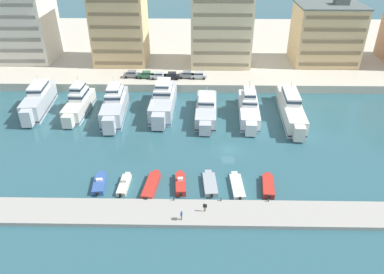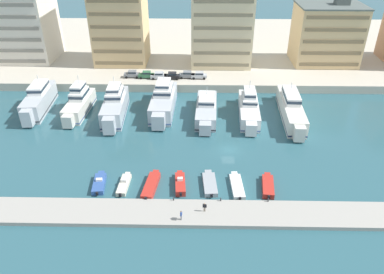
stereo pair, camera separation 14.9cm
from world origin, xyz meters
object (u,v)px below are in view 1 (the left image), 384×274
at_px(pedestrian_near_edge, 205,206).
at_px(motorboat_red_mid_left, 151,185).
at_px(motorboat_red_center_left, 180,184).
at_px(car_black_center_left, 172,75).
at_px(yacht_silver_far_left, 39,100).
at_px(motorboat_white_center_right, 237,186).
at_px(yacht_silver_center_left, 163,101).
at_px(car_green_left, 146,75).
at_px(yacht_silver_mid_left, 115,106).
at_px(car_silver_center_right, 199,75).
at_px(motorboat_cream_left, 124,184).
at_px(car_silver_mid_left, 158,75).
at_px(motorboat_red_mid_right, 268,186).
at_px(yacht_silver_center, 206,109).
at_px(motorboat_blue_far_left, 100,183).
at_px(yacht_ivory_mid_right, 291,108).
at_px(yacht_white_center_right, 249,108).
at_px(motorboat_grey_center, 210,184).
at_px(car_grey_center, 187,74).
at_px(pedestrian_mid_deck, 181,214).
at_px(car_grey_far_left, 132,74).
at_px(yacht_ivory_left, 79,103).

bearing_deg(pedestrian_near_edge, motorboat_red_mid_left, 144.60).
bearing_deg(motorboat_red_center_left, car_black_center_left, 95.55).
distance_m(yacht_silver_far_left, motorboat_white_center_right, 51.59).
height_order(yacht_silver_center_left, motorboat_red_mid_left, yacht_silver_center_left).
bearing_deg(car_green_left, yacht_silver_mid_left, -105.66).
relative_size(yacht_silver_far_left, yacht_silver_mid_left, 1.00).
relative_size(motorboat_red_mid_left, car_silver_center_right, 1.87).
xyz_separation_m(motorboat_cream_left, car_silver_mid_left, (1.79, 42.45, 2.68)).
height_order(motorboat_red_mid_right, car_silver_mid_left, car_silver_mid_left).
relative_size(yacht_silver_mid_left, yacht_silver_center, 1.00).
bearing_deg(motorboat_white_center_right, yacht_silver_mid_left, 134.74).
height_order(yacht_silver_center_left, motorboat_blue_far_left, yacht_silver_center_left).
relative_size(yacht_ivory_mid_right, motorboat_blue_far_left, 3.67).
xyz_separation_m(yacht_white_center_right, motorboat_cream_left, (-23.51, -25.78, -1.70)).
relative_size(yacht_ivory_mid_right, motorboat_red_mid_left, 2.92).
xyz_separation_m(motorboat_red_mid_left, car_black_center_left, (0.69, 42.73, 2.58)).
height_order(motorboat_red_center_left, pedestrian_near_edge, pedestrian_near_edge).
relative_size(yacht_silver_center, yacht_ivory_mid_right, 0.80).
xyz_separation_m(motorboat_blue_far_left, motorboat_grey_center, (18.46, 0.29, -0.05)).
bearing_deg(car_silver_mid_left, motorboat_blue_far_left, -98.01).
xyz_separation_m(yacht_silver_far_left, car_silver_center_right, (36.77, 14.82, 0.63)).
bearing_deg(yacht_silver_center, yacht_ivory_mid_right, 0.09).
xyz_separation_m(yacht_silver_mid_left, yacht_white_center_right, (29.90, 0.38, -0.45)).
xyz_separation_m(car_grey_center, pedestrian_mid_deck, (0.79, -51.59, -1.45)).
xyz_separation_m(motorboat_white_center_right, motorboat_red_mid_right, (5.10, -0.09, 0.14)).
height_order(yacht_silver_far_left, yacht_ivory_mid_right, yacht_silver_far_left).
bearing_deg(car_silver_center_right, car_green_left, 179.64).
bearing_deg(car_green_left, motorboat_red_mid_left, -82.05).
xyz_separation_m(yacht_silver_center_left, motorboat_red_center_left, (5.18, -27.99, -1.95)).
distance_m(motorboat_red_mid_right, pedestrian_near_edge, 12.43).
bearing_deg(car_grey_center, motorboat_blue_far_left, -107.18).
relative_size(yacht_silver_center_left, motorboat_blue_far_left, 3.15).
bearing_deg(yacht_white_center_right, car_grey_far_left, 148.69).
height_order(car_grey_far_left, car_silver_center_right, same).
xyz_separation_m(motorboat_blue_far_left, pedestrian_mid_deck, (14.10, -8.55, 1.17)).
bearing_deg(yacht_silver_center, car_grey_center, 105.54).
distance_m(yacht_silver_center, motorboat_red_center_left, 25.83).
distance_m(car_black_center_left, car_grey_center, 3.95).
relative_size(motorboat_cream_left, car_silver_mid_left, 1.52).
relative_size(motorboat_red_mid_right, car_green_left, 1.58).
bearing_deg(pedestrian_mid_deck, car_silver_center_right, 87.33).
bearing_deg(motorboat_white_center_right, yacht_ivory_left, 141.19).
distance_m(motorboat_red_mid_right, pedestrian_mid_deck, 16.31).
bearing_deg(yacht_white_center_right, pedestrian_mid_deck, -111.65).
bearing_deg(car_green_left, car_silver_center_right, -0.36).
xyz_separation_m(yacht_ivory_mid_right, motorboat_red_mid_right, (-8.89, -25.70, -1.69)).
relative_size(car_black_center_left, pedestrian_mid_deck, 2.49).
bearing_deg(yacht_silver_center_left, car_green_left, 110.98).
xyz_separation_m(yacht_ivory_mid_right, motorboat_grey_center, (-18.50, -25.20, -1.78)).
distance_m(motorboat_cream_left, car_silver_mid_left, 42.57).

